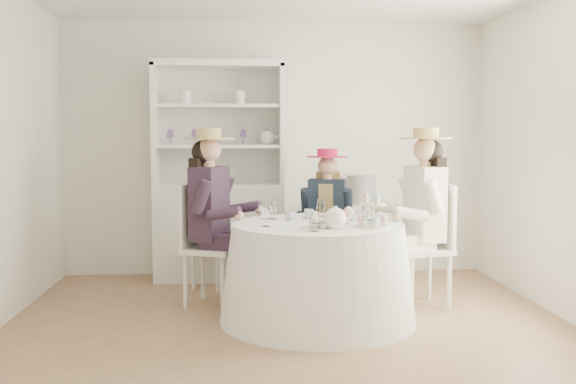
{
  "coord_description": "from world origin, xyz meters",
  "views": [
    {
      "loc": [
        -0.37,
        -4.92,
        1.49
      ],
      "look_at": [
        0.0,
        0.1,
        1.05
      ],
      "focal_mm": 40.0,
      "sensor_mm": 36.0,
      "label": 1
    }
  ],
  "objects": [
    {
      "name": "wall_front",
      "position": [
        0.0,
        -2.0,
        1.35
      ],
      "size": [
        4.5,
        0.0,
        4.5
      ],
      "primitive_type": "plane",
      "rotation": [
        -1.57,
        0.0,
        0.0
      ],
      "color": "white",
      "rests_on": "ground"
    },
    {
      "name": "hatbox",
      "position": [
        0.9,
        1.75,
        0.93
      ],
      "size": [
        0.39,
        0.39,
        0.3
      ],
      "primitive_type": "cylinder",
      "rotation": [
        0.0,
        0.0,
        -0.37
      ],
      "color": "black",
      "rests_on": "side_table"
    },
    {
      "name": "hutch",
      "position": [
        -0.59,
        1.77,
        0.8
      ],
      "size": [
        1.41,
        0.72,
        2.25
      ],
      "rotation": [
        0.0,
        0.0,
        -0.17
      ],
      "color": "silver",
      "rests_on": "ground"
    },
    {
      "name": "guest_right",
      "position": [
        1.19,
        0.51,
        0.88
      ],
      "size": [
        0.62,
        0.58,
        1.56
      ],
      "rotation": [
        0.0,
        0.0,
        -1.37
      ],
      "color": "silver",
      "rests_on": "ground"
    },
    {
      "name": "spare_chair",
      "position": [
        -0.67,
        1.29,
        0.48
      ],
      "size": [
        0.52,
        0.52,
        0.9
      ],
      "rotation": [
        0.0,
        0.0,
        2.52
      ],
      "color": "silver",
      "rests_on": "ground"
    },
    {
      "name": "teacup_a",
      "position": [
        0.03,
        0.32,
        0.83
      ],
      "size": [
        0.1,
        0.1,
        0.06
      ],
      "primitive_type": "imported",
      "rotation": [
        0.0,
        0.0,
        0.32
      ],
      "color": "white",
      "rests_on": "tea_table"
    },
    {
      "name": "flower_arrangement",
      "position": [
        0.45,
        0.09,
        0.88
      ],
      "size": [
        0.18,
        0.18,
        0.07
      ],
      "rotation": [
        0.0,
        0.0,
        0.1
      ],
      "color": "#E17080",
      "rests_on": "tea_table"
    },
    {
      "name": "stemware_set",
      "position": [
        0.24,
        0.15,
        0.87
      ],
      "size": [
        0.92,
        0.97,
        0.15
      ],
      "color": "white",
      "rests_on": "tea_table"
    },
    {
      "name": "cupcake_stand",
      "position": [
        0.63,
        -0.11,
        0.88
      ],
      "size": [
        0.27,
        0.27,
        0.25
      ],
      "rotation": [
        0.0,
        0.0,
        0.05
      ],
      "color": "white",
      "rests_on": "tea_table"
    },
    {
      "name": "table_teapot",
      "position": [
        0.33,
        -0.21,
        0.87
      ],
      "size": [
        0.25,
        0.18,
        0.19
      ],
      "rotation": [
        0.0,
        0.0,
        -0.19
      ],
      "color": "white",
      "rests_on": "tea_table"
    },
    {
      "name": "flower_bowl",
      "position": [
        0.44,
        0.12,
        0.82
      ],
      "size": [
        0.24,
        0.24,
        0.05
      ],
      "primitive_type": "imported",
      "rotation": [
        0.0,
        0.0,
        0.28
      ],
      "color": "white",
      "rests_on": "tea_table"
    },
    {
      "name": "wall_right",
      "position": [
        2.25,
        0.0,
        1.35
      ],
      "size": [
        0.0,
        4.5,
        4.5
      ],
      "primitive_type": "plane",
      "rotation": [
        1.57,
        0.0,
        -1.57
      ],
      "color": "white",
      "rests_on": "ground"
    },
    {
      "name": "guest_mid",
      "position": [
        0.45,
        1.15,
        0.78
      ],
      "size": [
        0.52,
        0.55,
        1.37
      ],
      "rotation": [
        0.0,
        0.0,
        -0.27
      ],
      "color": "silver",
      "rests_on": "ground"
    },
    {
      "name": "ground",
      "position": [
        0.0,
        0.0,
        0.0
      ],
      "size": [
        4.5,
        4.5,
        0.0
      ],
      "primitive_type": "plane",
      "color": "#876143",
      "rests_on": "ground"
    },
    {
      "name": "sandwich_plate",
      "position": [
        0.22,
        -0.17,
        0.81
      ],
      "size": [
        0.29,
        0.29,
        0.06
      ],
      "rotation": [
        0.0,
        0.0,
        -0.01
      ],
      "color": "white",
      "rests_on": "tea_table"
    },
    {
      "name": "tea_table",
      "position": [
        0.24,
        0.15,
        0.39
      ],
      "size": [
        1.58,
        1.58,
        0.79
      ],
      "rotation": [
        0.0,
        0.0,
        -0.41
      ],
      "color": "white",
      "rests_on": "ground"
    },
    {
      "name": "teacup_c",
      "position": [
        0.52,
        0.25,
        0.83
      ],
      "size": [
        0.09,
        0.09,
        0.07
      ],
      "primitive_type": "imported",
      "rotation": [
        0.0,
        0.0,
        0.11
      ],
      "color": "white",
      "rests_on": "tea_table"
    },
    {
      "name": "guest_left",
      "position": [
        -0.62,
        0.68,
        0.88
      ],
      "size": [
        0.65,
        0.59,
        1.56
      ],
      "rotation": [
        0.0,
        0.0,
        1.18
      ],
      "color": "silver",
      "rests_on": "ground"
    },
    {
      "name": "side_table",
      "position": [
        0.9,
        1.75,
        0.39
      ],
      "size": [
        0.62,
        0.62,
        0.78
      ],
      "primitive_type": "cube",
      "rotation": [
        0.0,
        0.0,
        -0.28
      ],
      "color": "silver",
      "rests_on": "ground"
    },
    {
      "name": "wall_back",
      "position": [
        0.0,
        2.0,
        1.35
      ],
      "size": [
        4.5,
        0.0,
        4.5
      ],
      "primitive_type": "plane",
      "rotation": [
        1.57,
        0.0,
        0.0
      ],
      "color": "white",
      "rests_on": "ground"
    },
    {
      "name": "teacup_b",
      "position": [
        0.2,
        0.42,
        0.83
      ],
      "size": [
        0.1,
        0.1,
        0.07
      ],
      "primitive_type": "imported",
      "rotation": [
        0.0,
        0.0,
        0.27
      ],
      "color": "white",
      "rests_on": "tea_table"
    }
  ]
}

